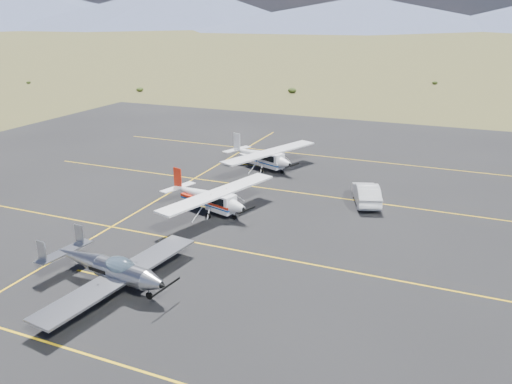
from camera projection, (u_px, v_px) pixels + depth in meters
The scene contains 6 objects.
ground at pixel (175, 256), 28.60m from camera, with size 1600.00×1600.00×0.00m, color #383D1C.
apron at pixel (228, 214), 34.69m from camera, with size 72.00×72.00×0.02m, color black.
aircraft_low_wing at pixel (110, 268), 25.07m from camera, with size 7.26×10.05×2.17m.
aircraft_cessna at pixel (208, 196), 34.70m from camera, with size 6.88×10.09×2.58m.
aircraft_plain at pixel (262, 155), 44.57m from camera, with size 7.56×10.26×2.67m.
sedan at pixel (366, 193), 36.36m from camera, with size 1.61×4.61×1.52m, color silver.
Camera 1 is at (14.15, -21.96, 13.07)m, focal length 35.00 mm.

